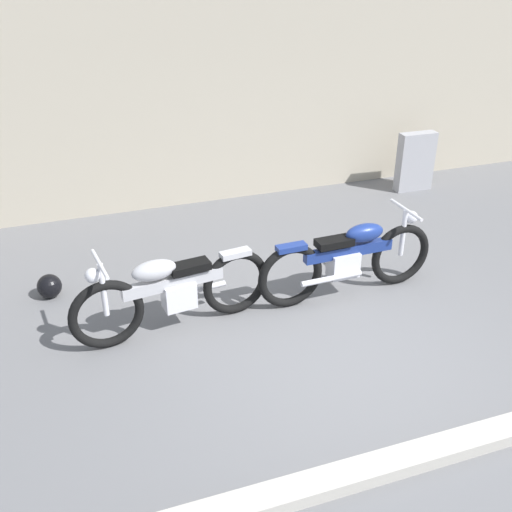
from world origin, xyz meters
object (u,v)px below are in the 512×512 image
Objects in this scene: stone_marker at (415,162)px; helmet at (49,286)px; motorcycle_silver at (172,291)px; motorcycle_blue at (349,258)px.

helmet is at bearing -165.17° from stone_marker.
stone_marker is 5.38m from motorcycle_silver.
motorcycle_blue is (-2.57, -2.65, -0.01)m from stone_marker.
motorcycle_blue reaches higher than helmet.
motorcycle_silver reaches higher than helmet.
motorcycle_blue is at bearing -18.07° from helmet.
motorcycle_blue is 1.01× the size of motorcycle_silver.
helmet is at bearing -49.38° from motorcycle_silver.
stone_marker is 6.12m from helmet.
helmet is 1.71m from motorcycle_silver.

